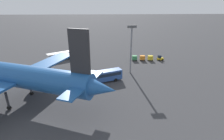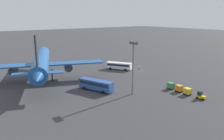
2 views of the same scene
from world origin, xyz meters
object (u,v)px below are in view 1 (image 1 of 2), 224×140
Objects in this scene: cargo_cart_yellow at (150,58)px; cargo_cart_orange at (142,58)px; airplane at (11,75)px; shuttle_bus_near at (61,55)px; worker_person at (76,53)px; cargo_cart_green at (135,58)px; shuttle_bus_far at (103,76)px; baggage_tug at (160,58)px.

cargo_cart_orange is (3.18, -0.31, 0.00)m from cargo_cart_yellow.
airplane is 4.54× the size of shuttle_bus_near.
airplane is 23.47× the size of cargo_cart_yellow.
cargo_cart_orange is at bearing 160.39° from worker_person.
airplane is at bearing 38.05° from cargo_cart_orange.
cargo_cart_orange is (-37.09, -29.03, -5.49)m from airplane.
airplane is at bearing 76.87° from worker_person.
airplane is 45.01m from cargo_cart_green.
shuttle_bus_near reaches higher than cargo_cart_green.
cargo_cart_yellow is at bearing -122.67° from airplane.
cargo_cart_yellow is 3.20m from cargo_cart_orange.
shuttle_bus_near is (-3.89, -32.12, -4.83)m from airplane.
shuttle_bus_far is at bearing 50.39° from cargo_cart_orange.
shuttle_bus_near is 30.18m from cargo_cart_green.
airplane is 32.71m from shuttle_bus_near.
shuttle_bus_far is (-20.87, -9.43, -4.67)m from airplane.
cargo_cart_orange is (-16.22, -19.60, -0.82)m from shuttle_bus_far.
shuttle_bus_near is at bearing -74.02° from shuttle_bus_far.
cargo_cart_yellow is 1.00× the size of cargo_cart_green.
cargo_cart_green is at bearing -1.07° from cargo_cart_orange.
shuttle_bus_near is 5.17× the size of cargo_cart_green.
cargo_cart_orange and cargo_cart_green have the same top height.
cargo_cart_yellow is at bearing 176.64° from cargo_cart_green.
cargo_cart_yellow is at bearing 142.59° from shuttle_bus_near.
cargo_cart_green is (3.18, -0.06, 0.00)m from cargo_cart_orange.
shuttle_bus_near reaches higher than worker_person.
baggage_tug reaches higher than cargo_cart_orange.
airplane is 23.37m from shuttle_bus_far.
shuttle_bus_near is 40.61m from baggage_tug.
shuttle_bus_near is 5.17× the size of cargo_cart_orange.
airplane reaches higher than cargo_cart_yellow.
airplane is at bearing 35.49° from cargo_cart_yellow.
cargo_cart_green is at bearing -3.36° from cargo_cart_yellow.
cargo_cart_green is at bearing -117.53° from airplane.
baggage_tug reaches higher than cargo_cart_green.
cargo_cart_green is (-13.04, -19.66, -0.82)m from shuttle_bus_far.
shuttle_bus_far is 31.85m from worker_person.
shuttle_bus_far is 23.60m from cargo_cart_green.
airplane reaches higher than shuttle_bus_far.
cargo_cart_yellow is at bearing -5.86° from baggage_tug.
shuttle_bus_far is 4.58× the size of baggage_tug.
shuttle_bus_far reaches higher than worker_person.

